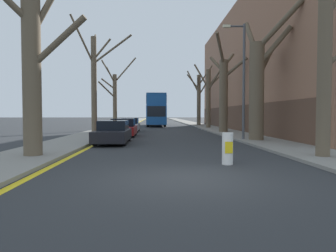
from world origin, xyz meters
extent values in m
plane|color=#2B2D30|center=(0.00, 0.00, 0.00)|extent=(300.00, 300.00, 0.00)
cube|color=gray|center=(-5.73, 50.00, 0.06)|extent=(2.90, 120.00, 0.12)
cube|color=gray|center=(5.73, 50.00, 0.06)|extent=(2.90, 120.00, 0.12)
cube|color=#93664C|center=(12.18, 22.66, 6.35)|extent=(10.00, 34.96, 12.69)
cube|color=brown|center=(7.16, 22.66, 1.25)|extent=(0.12, 34.26, 2.50)
cube|color=yellow|center=(-4.10, 50.00, 0.00)|extent=(0.24, 120.00, 0.01)
cylinder|color=brown|center=(-5.42, 3.77, 3.13)|extent=(0.68, 0.68, 6.26)
cylinder|color=brown|center=(-5.61, 4.47, 4.24)|extent=(0.65, 1.60, 1.40)
cylinder|color=brown|center=(-4.37, 3.55, 4.34)|extent=(2.30, 0.72, 1.91)
cylinder|color=brown|center=(-5.28, 14.58, 3.68)|extent=(0.40, 0.40, 7.36)
cylinder|color=brown|center=(-5.38, 15.47, 7.40)|extent=(0.36, 1.87, 1.16)
cylinder|color=brown|center=(-4.64, 14.45, 6.42)|extent=(1.40, 0.42, 1.55)
cylinder|color=brown|center=(-5.92, 13.87, 6.92)|extent=(1.46, 1.60, 3.24)
cylinder|color=brown|center=(-3.86, 14.19, 6.37)|extent=(2.94, 0.95, 2.00)
cylinder|color=brown|center=(-5.22, 25.57, 3.03)|extent=(0.45, 0.45, 6.05)
cylinder|color=brown|center=(-5.88, 25.24, 4.98)|extent=(1.49, 0.84, 1.19)
cylinder|color=brown|center=(-5.91, 24.53, 4.27)|extent=(1.56, 2.24, 1.66)
cylinder|color=brown|center=(-5.90, 25.39, 6.39)|extent=(1.53, 0.55, 2.44)
cylinder|color=brown|center=(-4.09, 25.96, 6.62)|extent=(2.42, 0.96, 2.93)
cylinder|color=brown|center=(-5.56, 24.97, 5.86)|extent=(0.89, 1.37, 1.68)
cylinder|color=brown|center=(5.43, 3.03, 3.11)|extent=(0.50, 0.50, 6.22)
cylinder|color=brown|center=(5.39, 10.25, 3.00)|extent=(0.88, 0.88, 6.00)
cylinder|color=brown|center=(6.24, 9.83, 5.64)|extent=(2.03, 1.23, 2.41)
cylinder|color=brown|center=(6.01, 10.77, 4.73)|extent=(1.61, 1.43, 2.13)
cylinder|color=brown|center=(5.34, 11.17, 6.45)|extent=(0.44, 2.11, 2.61)
cylinder|color=brown|center=(5.48, 10.83, 5.16)|extent=(0.52, 1.45, 1.81)
cylinder|color=brown|center=(6.31, 9.16, 6.76)|extent=(2.19, 2.53, 2.55)
cylinder|color=brown|center=(5.27, 18.51, 3.23)|extent=(0.75, 0.75, 6.45)
cylinder|color=brown|center=(4.73, 17.42, 7.14)|extent=(1.39, 2.45, 2.43)
cylinder|color=brown|center=(4.80, 19.11, 6.13)|extent=(1.25, 1.51, 1.68)
cylinder|color=brown|center=(5.87, 19.28, 6.54)|extent=(1.51, 1.83, 1.62)
cylinder|color=brown|center=(6.13, 17.96, 5.68)|extent=(2.00, 1.41, 1.73)
cylinder|color=brown|center=(5.41, 26.86, 3.43)|extent=(0.54, 0.54, 6.86)
cylinder|color=brown|center=(4.61, 26.89, 6.05)|extent=(1.78, 0.27, 2.87)
cylinder|color=brown|center=(5.86, 25.83, 5.44)|extent=(1.12, 2.25, 2.16)
cylinder|color=brown|center=(6.14, 26.66, 5.51)|extent=(1.63, 0.61, 1.59)
cylinder|color=brown|center=(6.27, 27.47, 5.94)|extent=(1.94, 1.46, 2.33)
cylinder|color=brown|center=(5.36, 34.12, 3.59)|extent=(0.54, 0.54, 7.18)
cylinder|color=brown|center=(6.19, 33.62, 7.06)|extent=(1.89, 1.24, 2.67)
cylinder|color=brown|center=(5.85, 33.97, 5.15)|extent=(1.18, 0.53, 1.75)
cylinder|color=brown|center=(4.60, 34.53, 6.21)|extent=(1.77, 1.06, 3.33)
cylinder|color=brown|center=(5.18, 33.41, 6.08)|extent=(0.57, 1.58, 1.31)
cylinder|color=brown|center=(4.53, 33.94, 6.16)|extent=(1.85, 0.57, 2.16)
cube|color=#19519E|center=(-0.61, 34.77, 1.57)|extent=(2.58, 10.41, 2.44)
cube|color=#19519E|center=(-0.61, 34.77, 3.52)|extent=(2.52, 10.20, 1.47)
cube|color=navy|center=(-0.61, 34.77, 4.31)|extent=(2.52, 10.20, 0.12)
cube|color=black|center=(-0.61, 34.77, 2.03)|extent=(2.61, 9.16, 1.27)
cube|color=black|center=(-0.61, 34.77, 3.59)|extent=(2.61, 9.16, 1.11)
cube|color=black|center=(-0.61, 29.58, 2.03)|extent=(2.32, 0.06, 1.33)
cylinder|color=black|center=(-1.73, 31.64, 0.55)|extent=(0.30, 1.10, 1.10)
cylinder|color=black|center=(0.51, 31.64, 0.55)|extent=(0.30, 1.10, 1.10)
cylinder|color=black|center=(-1.73, 37.68, 0.55)|extent=(0.30, 1.10, 1.10)
cylinder|color=black|center=(0.51, 37.68, 0.55)|extent=(0.30, 1.10, 1.10)
cube|color=black|center=(-3.19, 9.50, 0.48)|extent=(1.76, 4.56, 0.59)
cube|color=black|center=(-3.19, 9.78, 1.04)|extent=(1.55, 2.37, 0.54)
cylinder|color=black|center=(-3.96, 8.14, 0.32)|extent=(0.20, 0.63, 0.63)
cylinder|color=black|center=(-2.42, 8.14, 0.32)|extent=(0.20, 0.63, 0.63)
cylinder|color=black|center=(-3.96, 10.87, 0.32)|extent=(0.20, 0.63, 0.63)
cylinder|color=black|center=(-2.42, 10.87, 0.32)|extent=(0.20, 0.63, 0.63)
cube|color=maroon|center=(-3.19, 14.91, 0.46)|extent=(1.88, 4.00, 0.57)
cube|color=black|center=(-3.19, 15.15, 1.05)|extent=(1.66, 2.08, 0.60)
cylinder|color=black|center=(-4.02, 13.71, 0.31)|extent=(0.20, 0.62, 0.62)
cylinder|color=black|center=(-2.36, 13.71, 0.31)|extent=(0.20, 0.62, 0.62)
cylinder|color=black|center=(-4.02, 16.11, 0.31)|extent=(0.20, 0.62, 0.62)
cylinder|color=black|center=(-2.36, 16.11, 0.31)|extent=(0.20, 0.62, 0.62)
cube|color=#9EA3AD|center=(-3.19, 20.85, 0.47)|extent=(1.73, 4.33, 0.58)
cube|color=black|center=(-3.19, 21.11, 1.05)|extent=(1.52, 2.25, 0.57)
cylinder|color=black|center=(-3.95, 19.55, 0.33)|extent=(0.20, 0.66, 0.66)
cylinder|color=black|center=(-2.44, 19.55, 0.33)|extent=(0.20, 0.66, 0.66)
cylinder|color=black|center=(-3.95, 22.15, 0.33)|extent=(0.20, 0.66, 0.66)
cylinder|color=black|center=(-2.44, 22.15, 0.33)|extent=(0.20, 0.66, 0.66)
cylinder|color=#4C4F54|center=(4.72, 10.63, 3.61)|extent=(0.16, 0.16, 7.23)
cylinder|color=#4C4F54|center=(4.17, 10.63, 7.08)|extent=(1.10, 0.11, 0.11)
cube|color=beige|center=(3.62, 10.63, 7.08)|extent=(0.44, 0.20, 0.16)
cylinder|color=white|center=(1.63, 2.07, 0.53)|extent=(0.36, 0.36, 1.06)
cube|color=yellow|center=(1.63, 1.89, 0.59)|extent=(0.25, 0.01, 0.38)
camera|label=1|loc=(-0.78, -7.76, 1.68)|focal=32.00mm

